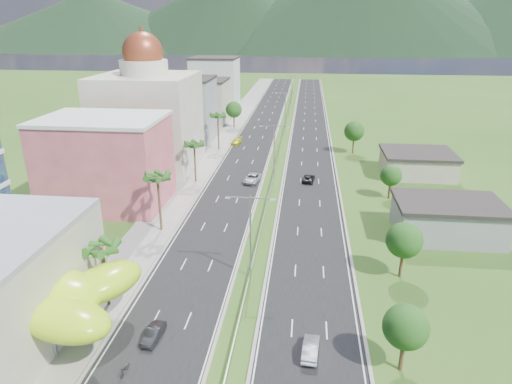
% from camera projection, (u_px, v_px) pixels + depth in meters
% --- Properties ---
extents(ground, '(500.00, 500.00, 0.00)m').
position_uv_depth(ground, '(239.00, 324.00, 49.17)').
color(ground, '#2D5119').
rests_on(ground, ground).
extents(road_left, '(11.00, 260.00, 0.04)m').
position_uv_depth(road_left, '(258.00, 132.00, 133.63)').
color(road_left, black).
rests_on(road_left, ground).
extents(road_right, '(11.00, 260.00, 0.04)m').
position_uv_depth(road_right, '(310.00, 133.00, 132.08)').
color(road_right, black).
rests_on(road_right, ground).
extents(sidewalk_left, '(7.00, 260.00, 0.12)m').
position_uv_depth(sidewalk_left, '(226.00, 131.00, 134.60)').
color(sidewalk_left, gray).
rests_on(sidewalk_left, ground).
extents(median_guardrail, '(0.10, 216.06, 0.76)m').
position_uv_depth(median_guardrail, '(280.00, 147.00, 115.90)').
color(median_guardrail, gray).
rests_on(median_guardrail, ground).
extents(streetlight_median_b, '(6.04, 0.25, 11.00)m').
position_uv_depth(streetlight_median_b, '(250.00, 228.00, 56.09)').
color(streetlight_median_b, gray).
rests_on(streetlight_median_b, ground).
extents(streetlight_median_c, '(6.04, 0.25, 11.00)m').
position_uv_depth(streetlight_median_c, '(274.00, 145.00, 93.29)').
color(streetlight_median_c, gray).
rests_on(streetlight_median_c, ground).
extents(streetlight_median_d, '(6.04, 0.25, 11.00)m').
position_uv_depth(streetlight_median_d, '(285.00, 107.00, 135.13)').
color(streetlight_median_d, gray).
rests_on(streetlight_median_d, ground).
extents(streetlight_median_e, '(6.04, 0.25, 11.00)m').
position_uv_depth(streetlight_median_e, '(291.00, 86.00, 176.98)').
color(streetlight_median_e, gray).
rests_on(streetlight_median_e, ground).
extents(lime_canopy, '(18.00, 15.00, 7.40)m').
position_uv_depth(lime_canopy, '(36.00, 294.00, 45.76)').
color(lime_canopy, '#B3E816').
rests_on(lime_canopy, ground).
extents(pink_shophouse, '(20.00, 15.00, 15.00)m').
position_uv_depth(pink_shophouse, '(106.00, 163.00, 79.18)').
color(pink_shophouse, '#B94C58').
rests_on(pink_shophouse, ground).
extents(domed_building, '(20.00, 20.00, 28.70)m').
position_uv_depth(domed_building, '(148.00, 115.00, 99.21)').
color(domed_building, '#BEB79D').
rests_on(domed_building, ground).
extents(midrise_grey, '(16.00, 15.00, 16.00)m').
position_uv_depth(midrise_grey, '(183.00, 110.00, 123.54)').
color(midrise_grey, gray).
rests_on(midrise_grey, ground).
extents(midrise_beige, '(16.00, 15.00, 13.00)m').
position_uv_depth(midrise_beige, '(201.00, 102.00, 144.52)').
color(midrise_beige, '#A69D89').
rests_on(midrise_beige, ground).
extents(midrise_white, '(16.00, 15.00, 18.00)m').
position_uv_depth(midrise_white, '(215.00, 84.00, 165.03)').
color(midrise_white, silver).
rests_on(midrise_white, ground).
extents(shed_near, '(15.00, 10.00, 5.00)m').
position_uv_depth(shed_near, '(447.00, 220.00, 68.64)').
color(shed_near, gray).
rests_on(shed_near, ground).
extents(shed_far, '(14.00, 12.00, 4.40)m').
position_uv_depth(shed_far, '(417.00, 164.00, 96.43)').
color(shed_far, '#A69D89').
rests_on(shed_far, ground).
extents(palm_tree_b, '(3.60, 3.60, 8.10)m').
position_uv_depth(palm_tree_b, '(102.00, 250.00, 50.14)').
color(palm_tree_b, '#47301C').
rests_on(palm_tree_b, ground).
extents(palm_tree_c, '(3.60, 3.60, 9.60)m').
position_uv_depth(palm_tree_c, '(157.00, 179.00, 68.24)').
color(palm_tree_c, '#47301C').
rests_on(palm_tree_c, ground).
extents(palm_tree_d, '(3.60, 3.60, 8.60)m').
position_uv_depth(palm_tree_d, '(194.00, 146.00, 89.96)').
color(palm_tree_d, '#47301C').
rests_on(palm_tree_d, ground).
extents(palm_tree_e, '(3.60, 3.60, 9.40)m').
position_uv_depth(palm_tree_e, '(218.00, 117.00, 112.94)').
color(palm_tree_e, '#47301C').
rests_on(palm_tree_e, ground).
extents(leafy_tree_lfar, '(4.90, 4.90, 8.05)m').
position_uv_depth(leafy_tree_lfar, '(234.00, 110.00, 137.15)').
color(leafy_tree_lfar, '#47301C').
rests_on(leafy_tree_lfar, ground).
extents(leafy_tree_ra, '(4.20, 4.20, 6.90)m').
position_uv_depth(leafy_tree_ra, '(406.00, 327.00, 41.18)').
color(leafy_tree_ra, '#47301C').
rests_on(leafy_tree_ra, ground).
extents(leafy_tree_rb, '(4.55, 4.55, 7.47)m').
position_uv_depth(leafy_tree_rb, '(404.00, 240.00, 56.54)').
color(leafy_tree_rb, '#47301C').
rests_on(leafy_tree_rb, ground).
extents(leafy_tree_rc, '(3.85, 3.85, 6.33)m').
position_uv_depth(leafy_tree_rc, '(391.00, 176.00, 82.55)').
color(leafy_tree_rc, '#47301C').
rests_on(leafy_tree_rc, ground).
extents(leafy_tree_rd, '(4.90, 4.90, 8.05)m').
position_uv_depth(leafy_tree_rd, '(354.00, 131.00, 110.43)').
color(leafy_tree_rd, '#47301C').
rests_on(leafy_tree_rd, ground).
extents(mountain_ridge, '(860.00, 140.00, 90.00)m').
position_uv_depth(mountain_ridge, '(362.00, 53.00, 461.41)').
color(mountain_ridge, black).
rests_on(mountain_ridge, ground).
extents(car_dark_left, '(1.74, 4.01, 1.28)m').
position_uv_depth(car_dark_left, '(153.00, 334.00, 46.68)').
color(car_dark_left, black).
rests_on(car_dark_left, road_left).
extents(car_silver_mid_left, '(3.53, 6.13, 1.61)m').
position_uv_depth(car_silver_mid_left, '(252.00, 178.00, 92.15)').
color(car_silver_mid_left, '#A6A9AD').
rests_on(car_silver_mid_left, road_left).
extents(car_yellow_far_left, '(2.77, 5.18, 1.43)m').
position_uv_depth(car_yellow_far_left, '(237.00, 141.00, 120.76)').
color(car_yellow_far_left, yellow).
rests_on(car_yellow_far_left, road_left).
extents(car_silver_right, '(1.84, 4.41, 1.42)m').
position_uv_depth(car_silver_right, '(311.00, 348.00, 44.50)').
color(car_silver_right, '#A7A9AF').
rests_on(car_silver_right, road_right).
extents(car_dark_far_right, '(2.77, 4.98, 1.32)m').
position_uv_depth(car_dark_far_right, '(309.00, 178.00, 92.57)').
color(car_dark_far_right, black).
rests_on(car_dark_far_right, road_right).
extents(motorcycle, '(0.67, 1.84, 1.15)m').
position_uv_depth(motorcycle, '(125.00, 368.00, 42.13)').
color(motorcycle, black).
rests_on(motorcycle, road_left).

